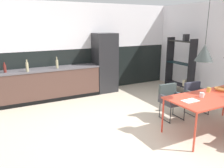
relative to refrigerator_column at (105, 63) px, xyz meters
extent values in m
plane|color=beige|center=(-0.66, -3.07, -0.93)|extent=(9.08, 9.08, 0.00)
cube|color=black|center=(-0.66, 0.36, -0.24)|extent=(6.60, 0.12, 1.38)
cube|color=white|center=(-0.66, 0.36, 1.14)|extent=(6.60, 0.12, 1.38)
cube|color=#52372F|center=(-2.08, 0.00, -0.49)|extent=(3.45, 0.60, 0.87)
cube|color=#585358|center=(-2.08, 0.00, -0.04)|extent=(3.48, 0.63, 0.04)
cube|color=black|center=(-2.08, -0.30, -0.88)|extent=(3.45, 0.01, 0.10)
cube|color=#232326|center=(0.00, 0.00, 0.00)|extent=(0.67, 0.60, 1.86)
cube|color=#D2422E|center=(0.66, -3.58, -0.19)|extent=(1.95, 0.91, 0.03)
cylinder|color=red|center=(-0.27, -3.17, -0.57)|extent=(0.04, 0.04, 0.72)
cylinder|color=#D6442C|center=(1.60, -3.17, -0.57)|extent=(0.04, 0.04, 0.72)
cylinder|color=#D44431|center=(-0.27, -4.00, -0.57)|extent=(0.04, 0.04, 0.72)
cube|color=#3B3D42|center=(0.36, -2.75, -0.52)|extent=(0.50, 0.48, 0.06)
cube|color=#374140|center=(0.37, -2.55, -0.31)|extent=(0.46, 0.10, 0.35)
cube|color=#364047|center=(0.58, -2.76, -0.42)|extent=(0.07, 0.42, 0.14)
cube|color=#3E3A3F|center=(0.14, -2.74, -0.42)|extent=(0.07, 0.42, 0.14)
cylinder|color=black|center=(0.55, -2.95, -0.74)|extent=(0.02, 0.02, 0.38)
cylinder|color=black|center=(0.16, -2.93, -0.74)|extent=(0.02, 0.02, 0.38)
cylinder|color=black|center=(0.57, -2.57, -0.74)|extent=(0.02, 0.02, 0.38)
cylinder|color=black|center=(0.17, -2.55, -0.74)|extent=(0.02, 0.02, 0.38)
cylinder|color=black|center=(0.56, -2.76, -0.92)|extent=(0.03, 0.41, 0.02)
cylinder|color=black|center=(0.16, -2.74, -0.92)|extent=(0.03, 0.41, 0.02)
cube|color=#3B3D42|center=(1.13, -2.78, -0.51)|extent=(0.50, 0.48, 0.06)
cube|color=#383849|center=(1.13, -2.58, -0.33)|extent=(0.46, 0.10, 0.30)
cube|color=#404144|center=(1.35, -2.79, -0.41)|extent=(0.07, 0.42, 0.14)
cube|color=#3A4141|center=(0.91, -2.77, -0.41)|extent=(0.07, 0.42, 0.14)
cylinder|color=black|center=(1.32, -2.98, -0.73)|extent=(0.02, 0.02, 0.39)
cylinder|color=black|center=(0.92, -2.97, -0.73)|extent=(0.02, 0.02, 0.39)
cylinder|color=black|center=(1.33, -2.60, -0.73)|extent=(0.02, 0.02, 0.39)
cylinder|color=black|center=(0.93, -2.59, -0.73)|extent=(0.02, 0.02, 0.39)
cylinder|color=black|center=(1.33, -2.79, -0.92)|extent=(0.03, 0.41, 0.02)
cylinder|color=black|center=(0.93, -2.78, -0.92)|extent=(0.03, 0.41, 0.02)
cylinder|color=#B2662D|center=(1.07, -3.41, -0.15)|extent=(0.13, 0.13, 0.06)
torus|color=#B3692D|center=(1.07, -3.41, -0.13)|extent=(0.27, 0.27, 0.04)
cube|color=white|center=(-0.07, -3.58, -0.17)|extent=(0.15, 0.19, 0.01)
cube|color=white|center=(0.08, -3.58, -0.17)|extent=(0.15, 0.19, 0.01)
cube|color=#4C7F4C|center=(0.00, -3.58, -0.16)|extent=(0.01, 0.19, 0.00)
cylinder|color=white|center=(0.38, -3.52, -0.13)|extent=(0.09, 0.09, 0.09)
torus|color=white|center=(0.44, -3.52, -0.13)|extent=(0.06, 0.01, 0.06)
cylinder|color=gold|center=(0.78, -3.34, -0.13)|extent=(0.08, 0.08, 0.10)
torus|color=gold|center=(0.83, -3.34, -0.12)|extent=(0.07, 0.01, 0.07)
cylinder|color=tan|center=(-1.55, -0.09, 0.10)|extent=(0.07, 0.07, 0.24)
cylinder|color=tan|center=(-1.55, -0.09, 0.27)|extent=(0.03, 0.03, 0.08)
cylinder|color=maroon|center=(-2.90, -0.03, 0.09)|extent=(0.07, 0.07, 0.20)
cylinder|color=maroon|center=(-2.90, -0.03, 0.22)|extent=(0.03, 0.03, 0.06)
cylinder|color=tan|center=(-2.37, -0.19, 0.11)|extent=(0.07, 0.07, 0.25)
cylinder|color=tan|center=(-2.37, -0.19, 0.27)|extent=(0.04, 0.04, 0.07)
cube|color=black|center=(2.07, -0.70, -0.07)|extent=(0.30, 0.03, 1.71)
cube|color=black|center=(2.07, -1.66, -0.07)|extent=(0.30, 0.03, 1.71)
cube|color=black|center=(2.07, -1.18, -0.68)|extent=(0.30, 0.94, 0.02)
cube|color=beige|center=(2.07, -1.48, -0.57)|extent=(0.18, 0.10, 0.19)
cube|color=black|center=(2.07, -1.18, 0.00)|extent=(0.30, 0.94, 0.02)
cube|color=black|center=(2.07, -1.18, 0.68)|extent=(0.30, 0.94, 0.02)
cube|color=#262628|center=(2.07, -1.34, 0.80)|extent=(0.18, 0.10, 0.21)
cylinder|color=black|center=(0.27, -3.56, 1.31)|extent=(0.01, 0.01, 0.93)
cone|color=#2F3533|center=(0.27, -3.56, 0.70)|extent=(0.33, 0.33, 0.31)
camera|label=1|loc=(-3.13, -6.41, 1.21)|focal=36.28mm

